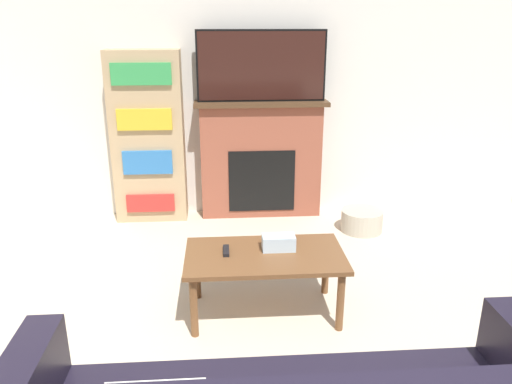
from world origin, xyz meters
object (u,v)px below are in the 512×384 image
tv (261,66)px  coffee_table (265,261)px  storage_basket (362,221)px  fireplace (261,159)px  bookshelf (148,138)px

tv → coffee_table: tv is taller
tv → coffee_table: size_ratio=1.16×
tv → storage_basket: tv is taller
fireplace → bookshelf: 1.12m
coffee_table → bookshelf: bookshelf is taller
bookshelf → fireplace: bearing=1.2°
fireplace → storage_basket: (0.92, -0.50, -0.48)m
tv → bookshelf: bearing=-179.8°
bookshelf → storage_basket: bookshelf is taller
tv → coffee_table: 2.13m
tv → bookshelf: tv is taller
coffee_table → bookshelf: (-0.98, 1.81, 0.43)m
fireplace → coffee_table: bearing=-93.8°
coffee_table → bookshelf: size_ratio=0.64×
coffee_table → bookshelf: bearing=118.3°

